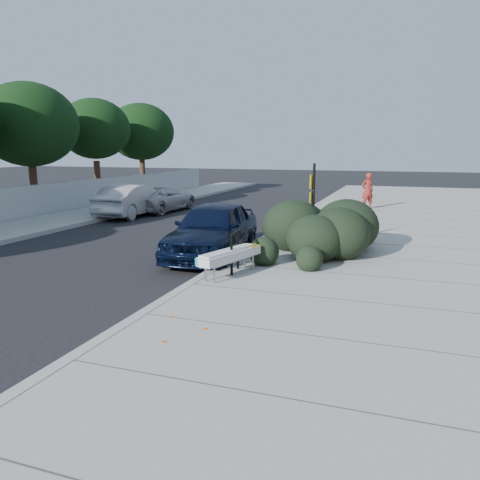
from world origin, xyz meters
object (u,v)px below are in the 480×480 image
Objects in this scene: wagon_silver at (133,200)px; pedestrian at (367,191)px; bike_rack at (235,248)px; bench at (230,256)px; sign_post at (313,201)px; suv_silver at (162,199)px; sedan_navy at (213,229)px.

pedestrian is at bearing -154.15° from wagon_silver.
pedestrian is at bearing 75.63° from bike_rack.
sign_post reaches higher than bench.
suv_silver is (-8.94, 7.11, -0.98)m from sign_post.
suv_silver is at bearing 120.59° from bike_rack.
pedestrian is at bearing 68.60° from sedan_navy.
sedan_navy reaches higher than bike_rack.
suv_silver is at bearing -14.69° from pedestrian.
suv_silver is at bearing 156.15° from sign_post.
sign_post is 1.42× the size of pedestrian.
bike_rack is 11.69m from wagon_silver.
wagon_silver is 2.05m from suv_silver.
pedestrian reaches higher than wagon_silver.
sign_post reaches higher than suv_silver.
bike_rack is 12.97m from suv_silver.
sign_post is 0.54× the size of sedan_navy.
wagon_silver is (-6.70, 6.44, -0.05)m from sedan_navy.
bench is 0.45× the size of suv_silver.
sedan_navy is at bearing 119.32° from bike_rack.
bike_rack is at bearing 107.19° from bench.
sedan_navy is 2.64× the size of pedestrian.
suv_silver is (-6.30, 8.45, -0.19)m from sedan_navy.
pedestrian is (9.74, 3.19, 0.43)m from suv_silver.
suv_silver is 10.26m from pedestrian.
sedan_navy is (-2.64, -1.33, -0.79)m from sign_post.
wagon_silver is (-8.10, 8.43, 0.00)m from bike_rack.
sedan_navy is at bearing 40.69° from pedestrian.
pedestrian is at bearing 99.19° from bench.
wagon_silver is at bearing 131.22° from sedan_navy.
sign_post reaches higher than pedestrian.
bench is 0.78× the size of sign_post.
bench is 3.96m from sign_post.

